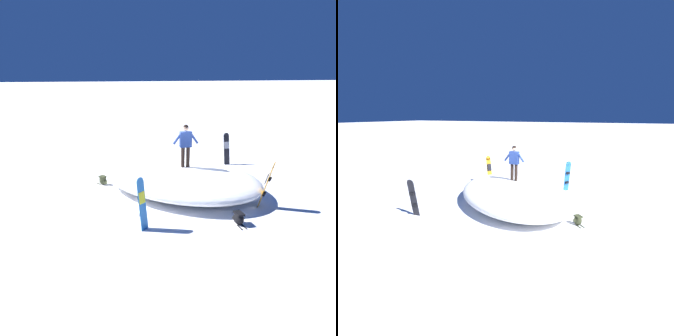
% 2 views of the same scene
% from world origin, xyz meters
% --- Properties ---
extents(ground, '(240.00, 240.00, 0.00)m').
position_xyz_m(ground, '(0.00, 0.00, 0.00)').
color(ground, white).
extents(snow_mound, '(7.79, 7.90, 1.02)m').
position_xyz_m(snow_mound, '(0.05, -0.43, 0.51)').
color(snow_mound, white).
rests_on(snow_mound, ground).
extents(snowboarder_standing, '(0.23, 0.98, 1.62)m').
position_xyz_m(snowboarder_standing, '(0.35, -0.26, 1.97)').
color(snowboarder_standing, black).
rests_on(snowboarder_standing, snow_mound).
extents(snowboard_primary_upright, '(0.32, 0.33, 1.57)m').
position_xyz_m(snowboard_primary_upright, '(-2.99, 2.65, 0.81)').
color(snowboard_primary_upright, black).
rests_on(snowboard_primary_upright, ground).
extents(snowboard_secondary_upright, '(0.33, 0.34, 1.62)m').
position_xyz_m(snowboard_secondary_upright, '(3.03, -2.19, 0.84)').
color(snowboard_secondary_upright, '#2672BF').
rests_on(snowboard_secondary_upright, ground).
extents(snowboard_tertiary_upright, '(0.49, 0.51, 1.69)m').
position_xyz_m(snowboard_tertiary_upright, '(2.31, 2.10, 0.87)').
color(snowboard_tertiary_upright, orange).
rests_on(snowboard_tertiary_upright, ground).
extents(backpack_near, '(0.49, 0.48, 0.37)m').
position_xyz_m(backpack_near, '(-1.02, -3.42, 0.19)').
color(backpack_near, '#383D23').
rests_on(backpack_near, ground).
extents(backpack_far, '(0.66, 0.33, 0.40)m').
position_xyz_m(backpack_far, '(3.26, 0.74, 0.20)').
color(backpack_far, black).
rests_on(backpack_far, ground).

